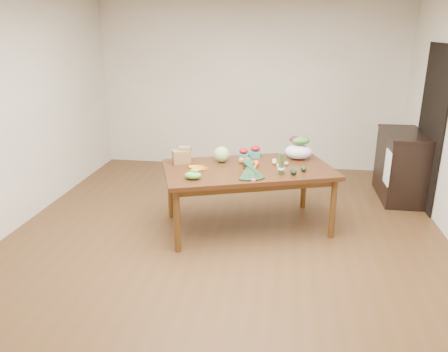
# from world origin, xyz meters

# --- Properties ---
(floor) EXTENTS (6.00, 6.00, 0.00)m
(floor) POSITION_xyz_m (0.00, 0.00, 0.00)
(floor) COLOR brown
(floor) RESTS_ON ground
(room_walls) EXTENTS (5.02, 6.02, 2.70)m
(room_walls) POSITION_xyz_m (0.00, 0.00, 1.35)
(room_walls) COLOR silver
(room_walls) RESTS_ON floor
(dining_table) EXTENTS (2.15, 1.63, 0.75)m
(dining_table) POSITION_xyz_m (0.22, 0.51, 0.38)
(dining_table) COLOR #411F0F
(dining_table) RESTS_ON floor
(doorway_dark) EXTENTS (0.02, 1.00, 2.10)m
(doorway_dark) POSITION_xyz_m (2.48, 1.60, 1.05)
(doorway_dark) COLOR black
(doorway_dark) RESTS_ON floor
(cabinet) EXTENTS (0.52, 1.02, 0.94)m
(cabinet) POSITION_xyz_m (2.22, 1.78, 0.47)
(cabinet) COLOR black
(cabinet) RESTS_ON floor
(dish_towel) EXTENTS (0.02, 0.28, 0.45)m
(dish_towel) POSITION_xyz_m (1.96, 1.40, 0.55)
(dish_towel) COLOR white
(dish_towel) RESTS_ON cabinet
(paper_bag) EXTENTS (0.33, 0.30, 0.19)m
(paper_bag) POSITION_xyz_m (-0.58, 0.57, 0.84)
(paper_bag) COLOR olive
(paper_bag) RESTS_ON dining_table
(cabbage) EXTENTS (0.19, 0.19, 0.19)m
(cabbage) POSITION_xyz_m (-0.12, 0.68, 0.84)
(cabbage) COLOR #AACD76
(cabbage) RESTS_ON dining_table
(strawberry_basket_a) EXTENTS (0.15, 0.15, 0.11)m
(strawberry_basket_a) POSITION_xyz_m (0.13, 0.84, 0.80)
(strawberry_basket_a) COLOR red
(strawberry_basket_a) RESTS_ON dining_table
(strawberry_basket_b) EXTENTS (0.16, 0.16, 0.11)m
(strawberry_basket_b) POSITION_xyz_m (0.26, 0.95, 0.81)
(strawberry_basket_b) COLOR red
(strawberry_basket_b) RESTS_ON dining_table
(orange_a) EXTENTS (0.07, 0.07, 0.07)m
(orange_a) POSITION_xyz_m (0.12, 0.65, 0.79)
(orange_a) COLOR #FF570F
(orange_a) RESTS_ON dining_table
(orange_b) EXTENTS (0.08, 0.08, 0.08)m
(orange_b) POSITION_xyz_m (0.20, 0.64, 0.79)
(orange_b) COLOR orange
(orange_b) RESTS_ON dining_table
(orange_c) EXTENTS (0.07, 0.07, 0.07)m
(orange_c) POSITION_xyz_m (0.30, 0.58, 0.78)
(orange_c) COLOR #FB5F0F
(orange_c) RESTS_ON dining_table
(mandarin_cluster) EXTENTS (0.23, 0.23, 0.09)m
(mandarin_cluster) POSITION_xyz_m (0.25, 0.47, 0.79)
(mandarin_cluster) COLOR orange
(mandarin_cluster) RESTS_ON dining_table
(carrots) EXTENTS (0.28, 0.28, 0.03)m
(carrots) POSITION_xyz_m (-0.33, 0.38, 0.76)
(carrots) COLOR orange
(carrots) RESTS_ON dining_table
(snap_pea_bag) EXTENTS (0.18, 0.14, 0.08)m
(snap_pea_bag) POSITION_xyz_m (-0.33, 0.02, 0.79)
(snap_pea_bag) COLOR #5AA538
(snap_pea_bag) RESTS_ON dining_table
(kale_bunch) EXTENTS (0.43, 0.48, 0.16)m
(kale_bunch) POSITION_xyz_m (0.28, 0.14, 0.83)
(kale_bunch) COLOR black
(kale_bunch) RESTS_ON dining_table
(asparagus_bundle) EXTENTS (0.11, 0.14, 0.26)m
(asparagus_bundle) POSITION_xyz_m (0.59, 0.32, 0.88)
(asparagus_bundle) COLOR #58843C
(asparagus_bundle) RESTS_ON dining_table
(potato_a) EXTENTS (0.06, 0.05, 0.05)m
(potato_a) POSITION_xyz_m (0.51, 0.66, 0.77)
(potato_a) COLOR tan
(potato_a) RESTS_ON dining_table
(potato_b) EXTENTS (0.05, 0.05, 0.05)m
(potato_b) POSITION_xyz_m (0.56, 0.55, 0.77)
(potato_b) COLOR tan
(potato_b) RESTS_ON dining_table
(potato_c) EXTENTS (0.05, 0.04, 0.04)m
(potato_c) POSITION_xyz_m (0.59, 0.74, 0.77)
(potato_c) COLOR tan
(potato_c) RESTS_ON dining_table
(potato_d) EXTENTS (0.06, 0.05, 0.05)m
(potato_d) POSITION_xyz_m (0.51, 0.75, 0.77)
(potato_d) COLOR #D4B27A
(potato_d) RESTS_ON dining_table
(potato_e) EXTENTS (0.05, 0.05, 0.04)m
(potato_e) POSITION_xyz_m (0.65, 0.65, 0.77)
(potato_e) COLOR tan
(potato_e) RESTS_ON dining_table
(avocado_a) EXTENTS (0.10, 0.12, 0.07)m
(avocado_a) POSITION_xyz_m (0.73, 0.32, 0.78)
(avocado_a) COLOR black
(avocado_a) RESTS_ON dining_table
(avocado_b) EXTENTS (0.09, 0.11, 0.06)m
(avocado_b) POSITION_xyz_m (0.84, 0.46, 0.78)
(avocado_b) COLOR black
(avocado_b) RESTS_ON dining_table
(salad_bag) EXTENTS (0.39, 0.34, 0.26)m
(salad_bag) POSITION_xyz_m (0.79, 0.94, 0.88)
(salad_bag) COLOR white
(salad_bag) RESTS_ON dining_table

